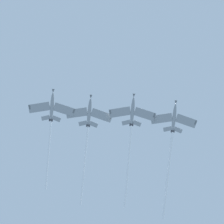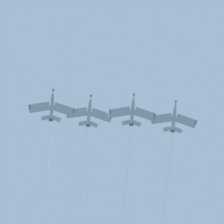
{
  "view_description": "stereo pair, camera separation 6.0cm",
  "coord_description": "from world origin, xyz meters",
  "px_view_note": "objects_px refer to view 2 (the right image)",
  "views": [
    {
      "loc": [
        -3.58,
        46.33,
        1.72
      ],
      "look_at": [
        15.98,
        5.62,
        166.93
      ],
      "focal_mm": 64.73,
      "sensor_mm": 36.0,
      "label": 1
    },
    {
      "loc": [
        -3.52,
        46.36,
        1.72
      ],
      "look_at": [
        15.98,
        5.62,
        166.93
      ],
      "focal_mm": 64.73,
      "sensor_mm": 36.0,
      "label": 2
    }
  ],
  "objects_px": {
    "jet_inner_right": "(51,120)",
    "jet_inner_left": "(131,134)",
    "jet_centre": "(88,130)",
    "jet_far_left": "(171,146)"
  },
  "relations": [
    {
      "from": "jet_inner_right",
      "to": "jet_inner_left",
      "type": "bearing_deg",
      "value": -144.77
    },
    {
      "from": "jet_centre",
      "to": "jet_inner_left",
      "type": "bearing_deg",
      "value": -150.1
    },
    {
      "from": "jet_far_left",
      "to": "jet_inner_left",
      "type": "height_order",
      "value": "jet_far_left"
    },
    {
      "from": "jet_inner_left",
      "to": "jet_centre",
      "type": "xyz_separation_m",
      "value": [
        15.94,
        9.17,
        1.26
      ]
    },
    {
      "from": "jet_inner_left",
      "to": "jet_inner_right",
      "type": "distance_m",
      "value": 34.43
    },
    {
      "from": "jet_far_left",
      "to": "jet_inner_left",
      "type": "relative_size",
      "value": 1.03
    },
    {
      "from": "jet_centre",
      "to": "jet_inner_right",
      "type": "xyz_separation_m",
      "value": [
        12.15,
        10.68,
        0.29
      ]
    },
    {
      "from": "jet_centre",
      "to": "jet_far_left",
      "type": "bearing_deg",
      "value": -143.52
    },
    {
      "from": "jet_far_left",
      "to": "jet_centre",
      "type": "relative_size",
      "value": 1.07
    },
    {
      "from": "jet_far_left",
      "to": "jet_inner_left",
      "type": "xyz_separation_m",
      "value": [
        13.28,
        12.44,
        0.25
      ]
    }
  ]
}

